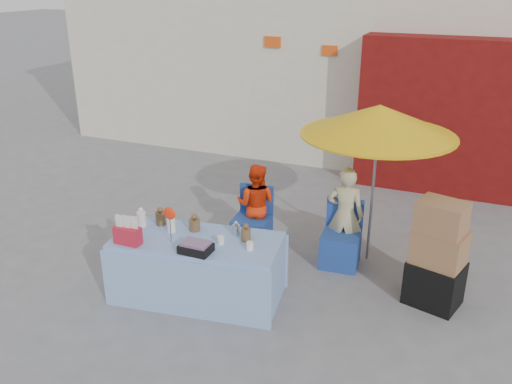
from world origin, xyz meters
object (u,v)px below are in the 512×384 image
at_px(vendor_orange, 256,205).
at_px(umbrella, 379,121).
at_px(chair_left, 252,230).
at_px(market_table, 198,267).
at_px(chair_right, 341,247).
at_px(box_stack, 437,258).
at_px(vendor_beige, 345,215).

xyz_separation_m(vendor_orange, umbrella, (1.55, 0.15, 1.31)).
bearing_deg(vendor_orange, chair_left, 84.63).
height_order(market_table, chair_right, market_table).
bearing_deg(box_stack, vendor_orange, 166.34).
height_order(chair_left, box_stack, box_stack).
bearing_deg(box_stack, chair_left, 169.33).
bearing_deg(umbrella, vendor_orange, -174.47).
bearing_deg(vendor_orange, box_stack, 161.54).
xyz_separation_m(chair_left, vendor_orange, (0.00, 0.13, 0.33)).
relative_size(chair_right, vendor_beige, 0.65).
height_order(market_table, box_stack, box_stack).
distance_m(chair_left, vendor_orange, 0.36).
height_order(chair_left, umbrella, umbrella).
distance_m(vendor_orange, umbrella, 2.03).
distance_m(chair_right, vendor_orange, 1.30).
height_order(market_table, chair_left, market_table).
distance_m(market_table, chair_left, 1.38).
xyz_separation_m(chair_right, box_stack, (1.21, -0.46, 0.33)).
distance_m(market_table, vendor_beige, 2.04).
relative_size(market_table, chair_right, 2.43).
relative_size(chair_right, box_stack, 0.67).
relative_size(chair_left, box_stack, 0.67).
bearing_deg(umbrella, market_table, -134.91).
relative_size(vendor_orange, box_stack, 0.92).
height_order(chair_right, umbrella, umbrella).
relative_size(market_table, vendor_beige, 1.58).
xyz_separation_m(chair_right, vendor_orange, (-1.25, 0.13, 0.33)).
bearing_deg(vendor_beige, chair_right, 84.63).
bearing_deg(chair_left, vendor_orange, 84.63).
bearing_deg(chair_left, chair_right, -4.80).
relative_size(chair_left, vendor_orange, 0.73).
distance_m(chair_right, vendor_beige, 0.42).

